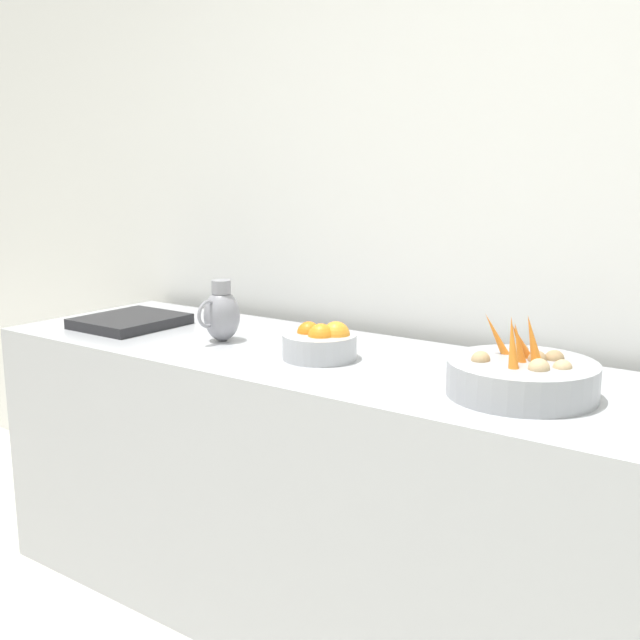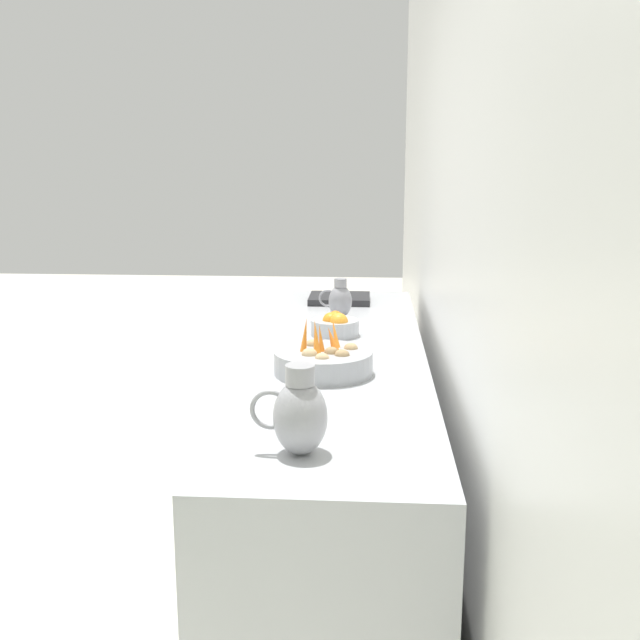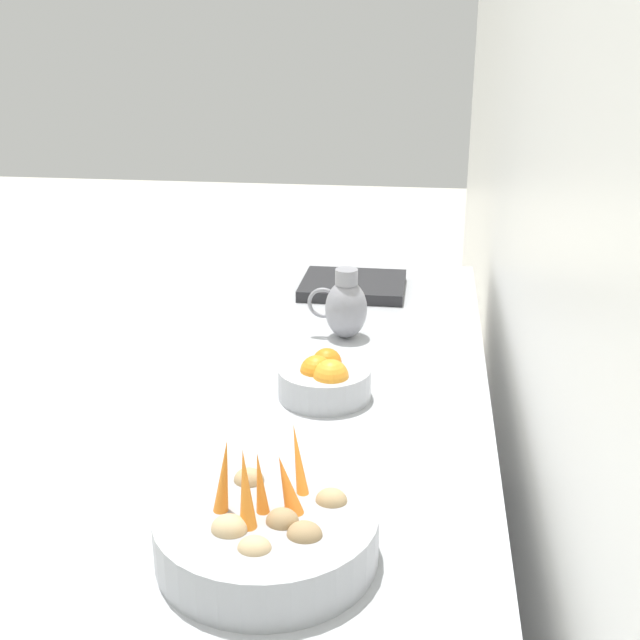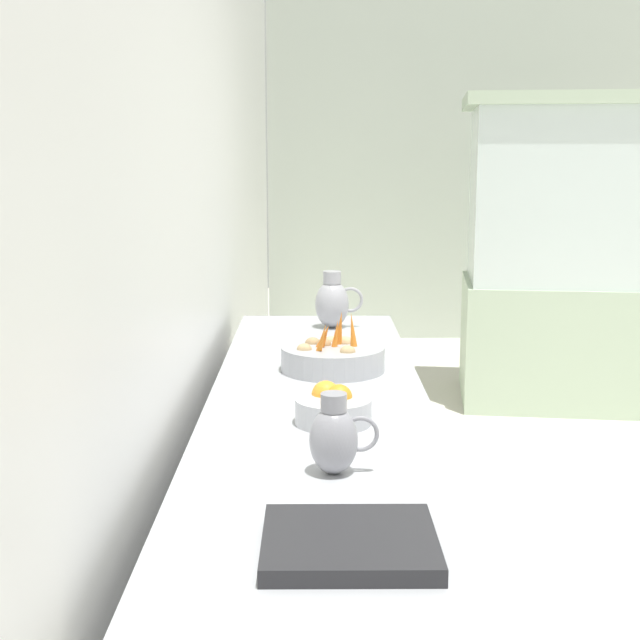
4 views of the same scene
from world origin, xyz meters
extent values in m
cube|color=#ADAFB5|center=(-1.49, -0.25, 0.43)|extent=(0.70, 2.86, 0.87)
cylinder|color=#9EA0A5|center=(-1.43, 0.11, 0.91)|extent=(0.37, 0.37, 0.09)
torus|color=#9EA0A5|center=(-1.43, 0.11, 0.87)|extent=(0.22, 0.22, 0.01)
cone|color=orange|center=(-1.42, 0.10, 0.99)|extent=(0.05, 0.06, 0.13)
cone|color=orange|center=(-1.47, 0.03, 1.00)|extent=(0.06, 0.09, 0.14)
cone|color=orange|center=(-1.47, 0.09, 0.99)|extent=(0.08, 0.08, 0.12)
cone|color=orange|center=(-1.41, 0.15, 1.00)|extent=(0.06, 0.08, 0.16)
cone|color=orange|center=(-1.36, 0.11, 1.00)|extent=(0.06, 0.06, 0.16)
ellipsoid|color=#9E7F56|center=(-1.51, 0.17, 0.95)|extent=(0.06, 0.05, 0.04)
ellipsoid|color=tan|center=(-1.44, 0.21, 0.95)|extent=(0.05, 0.05, 0.04)
ellipsoid|color=#9E7F56|center=(-1.47, 0.14, 0.95)|extent=(0.05, 0.05, 0.05)
ellipsoid|color=tan|center=(-1.39, 0.02, 0.95)|extent=(0.05, 0.05, 0.05)
ellipsoid|color=tan|center=(-1.39, 0.17, 0.96)|extent=(0.06, 0.05, 0.05)
ellipsoid|color=tan|center=(-1.54, 0.07, 0.95)|extent=(0.05, 0.05, 0.04)
cylinder|color=#ADAFB5|center=(-1.45, -0.51, 0.90)|extent=(0.22, 0.22, 0.07)
sphere|color=orange|center=(-1.43, -0.50, 0.94)|extent=(0.08, 0.08, 0.08)
sphere|color=orange|center=(-1.47, -0.47, 0.94)|extent=(0.08, 0.08, 0.08)
sphere|color=orange|center=(-1.45, -0.55, 0.94)|extent=(0.07, 0.07, 0.07)
ellipsoid|color=gray|center=(-1.45, -0.91, 0.95)|extent=(0.12, 0.12, 0.17)
cylinder|color=gray|center=(-1.45, -0.91, 1.05)|extent=(0.06, 0.06, 0.04)
torus|color=gray|center=(-1.39, -0.91, 0.97)|extent=(0.09, 0.01, 0.09)
cube|color=#232326|center=(-1.43, -1.34, 0.88)|extent=(0.34, 0.30, 0.04)
camera|label=1|loc=(0.32, 0.75, 1.42)|focal=42.22mm
camera|label=2|loc=(-1.61, 2.83, 1.66)|focal=42.08mm
camera|label=3|loc=(-1.68, 1.23, 1.71)|focal=45.46mm
camera|label=4|loc=(-1.50, -2.92, 1.63)|focal=49.00mm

